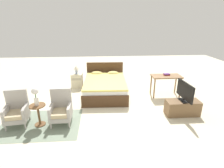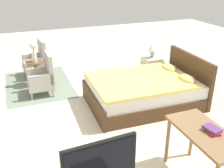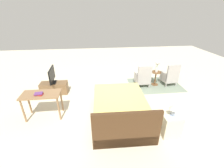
{
  "view_description": "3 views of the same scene",
  "coord_description": "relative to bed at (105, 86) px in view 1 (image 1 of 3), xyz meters",
  "views": [
    {
      "loc": [
        -0.3,
        -5.11,
        2.65
      ],
      "look_at": [
        0.06,
        -0.07,
        0.77
      ],
      "focal_mm": 28.0,
      "sensor_mm": 36.0,
      "label": 1
    },
    {
      "loc": [
        4.15,
        -1.4,
        2.6
      ],
      "look_at": [
        0.25,
        0.1,
        0.74
      ],
      "focal_mm": 42.0,
      "sensor_mm": 36.0,
      "label": 2
    },
    {
      "loc": [
        0.51,
        4.41,
        2.83
      ],
      "look_at": [
        0.0,
        0.01,
        0.63
      ],
      "focal_mm": 24.0,
      "sensor_mm": 36.0,
      "label": 3
    }
  ],
  "objects": [
    {
      "name": "nightstand",
      "position": [
        -1.12,
        0.75,
        -0.01
      ],
      "size": [
        0.44,
        0.41,
        0.58
      ],
      "color": "beige",
      "rests_on": "ground_plane"
    },
    {
      "name": "vanity_desk",
      "position": [
        2.18,
        -0.35,
        0.35
      ],
      "size": [
        1.04,
        0.52,
        0.76
      ],
      "color": "#8E6B47",
      "rests_on": "ground_plane"
    },
    {
      "name": "ground_plane",
      "position": [
        0.12,
        -0.99,
        -0.3
      ],
      "size": [
        16.0,
        16.0,
        0.0
      ],
      "primitive_type": "plane",
      "color": "beige"
    },
    {
      "name": "armchair_by_window_right",
      "position": [
        -1.24,
        -1.9,
        0.08
      ],
      "size": [
        0.55,
        0.55,
        0.92
      ],
      "color": "#ADA8A3",
      "rests_on": "floor_rug"
    },
    {
      "name": "armchair_by_window_left",
      "position": [
        -2.38,
        -1.9,
        0.08
      ],
      "size": [
        0.6,
        0.6,
        0.92
      ],
      "color": "#ADA8A3",
      "rests_on": "floor_rug"
    },
    {
      "name": "side_table",
      "position": [
        -1.8,
        -1.98,
        0.07
      ],
      "size": [
        0.4,
        0.4,
        0.58
      ],
      "color": "brown",
      "rests_on": "ground_plane"
    },
    {
      "name": "table_lamp",
      "position": [
        -1.12,
        0.75,
        0.49
      ],
      "size": [
        0.22,
        0.22,
        0.33
      ],
      "color": "#9EADC6",
      "rests_on": "nightstand"
    },
    {
      "name": "bed",
      "position": [
        0.0,
        0.0,
        0.0
      ],
      "size": [
        1.58,
        2.25,
        0.96
      ],
      "color": "#472D19",
      "rests_on": "ground_plane"
    },
    {
      "name": "tv_stand",
      "position": [
        2.2,
        -1.72,
        -0.08
      ],
      "size": [
        0.96,
        0.4,
        0.44
      ],
      "color": "brown",
      "rests_on": "ground_plane"
    },
    {
      "name": "tv_flatscreen",
      "position": [
        2.2,
        -1.72,
        0.43
      ],
      "size": [
        0.22,
        0.83,
        0.56
      ],
      "color": "black",
      "rests_on": "tv_stand"
    },
    {
      "name": "book_stack",
      "position": [
        2.2,
        -0.28,
        0.5
      ],
      "size": [
        0.24,
        0.18,
        0.06
      ],
      "color": "#AD2823",
      "rests_on": "vanity_desk"
    },
    {
      "name": "floor_rug",
      "position": [
        -1.8,
        -1.96,
        -0.29
      ],
      "size": [
        2.1,
        1.5,
        0.01
      ],
      "color": "gray",
      "rests_on": "ground_plane"
    },
    {
      "name": "flower_vase",
      "position": [
        -1.8,
        -1.98,
        0.58
      ],
      "size": [
        0.17,
        0.17,
        0.48
      ],
      "color": "silver",
      "rests_on": "side_table"
    }
  ]
}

